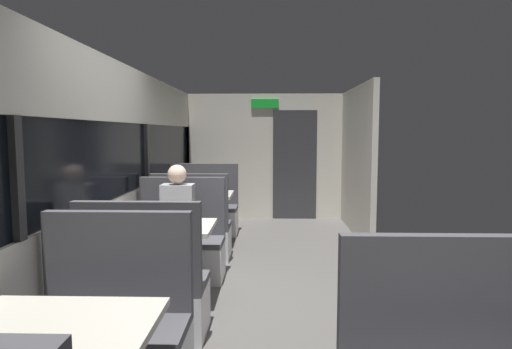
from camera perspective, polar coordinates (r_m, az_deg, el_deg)
ground_plane at (r=4.28m, az=0.62°, el=-16.64°), size 3.30×9.20×0.02m
carriage_window_panel_left at (r=4.27m, az=-19.24°, el=-1.44°), size 0.09×8.48×2.30m
carriage_end_bulkhead at (r=8.17m, az=1.56°, el=2.24°), size 2.90×0.11×2.30m
carriage_aisle_panel_right at (r=7.11m, az=12.84°, el=1.72°), size 0.08×2.40×2.30m
dining_table_near_window at (r=2.31m, az=-24.69°, el=-19.57°), size 0.90×0.70×0.74m
bench_near_window_facing_entry at (r=3.02m, az=-18.21°, el=-19.67°), size 0.95×0.50×1.10m
dining_table_mid_window at (r=4.23m, az=-11.69°, el=-7.75°), size 0.90×0.70×0.74m
bench_mid_window_facing_end at (r=3.67m, az=-14.18°, el=-14.95°), size 0.95×0.50×1.10m
bench_mid_window_facing_entry at (r=4.97m, az=-9.74°, el=-9.42°), size 0.95×0.50×1.10m
dining_table_far_window at (r=6.29m, az=-7.21°, el=-3.34°), size 0.90×0.70×0.74m
bench_far_window_facing_end at (r=5.67m, az=-8.26°, el=-7.53°), size 0.95×0.50×1.10m
bench_far_window_facing_entry at (r=7.03m, az=-6.30°, el=-4.98°), size 0.95×0.50×1.10m
seated_passenger at (r=4.85m, az=-9.95°, el=-7.25°), size 0.47×0.55×1.26m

